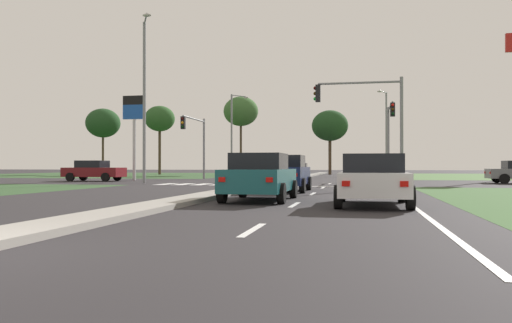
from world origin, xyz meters
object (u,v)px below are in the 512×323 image
(car_red_fifth, at_px, (289,169))
(traffic_signal_near_right, at_px, (369,112))
(street_lamp_fourth, at_px, (386,129))
(pedestrian_at_median, at_px, (300,164))
(fuel_price_totem, at_px, (134,118))
(street_lamp_second, at_px, (145,93))
(street_lamp_third, at_px, (233,130))
(car_blue_near, at_px, (301,169))
(traffic_signal_far_right, at_px, (390,127))
(car_maroon_third, at_px, (94,171))
(treeline_fourth, at_px, (330,126))
(car_white_seventh, at_px, (373,179))
(traffic_signal_far_left, at_px, (196,135))
(treeline_third, at_px, (241,112))
(treeline_second, at_px, (160,119))
(treeline_near, at_px, (103,123))
(car_teal_second, at_px, (260,176))
(car_navy_sixth, at_px, (286,173))

(car_red_fifth, distance_m, traffic_signal_near_right, 29.03)
(street_lamp_fourth, xyz_separation_m, pedestrian_at_median, (-8.37, -13.85, -4.15))
(fuel_price_totem, bearing_deg, street_lamp_second, -59.77)
(street_lamp_third, bearing_deg, car_blue_near, 64.87)
(traffic_signal_far_right, relative_size, street_lamp_second, 0.55)
(car_maroon_third, xyz_separation_m, treeline_fourth, (15.64, 31.00, 5.42))
(car_maroon_third, xyz_separation_m, car_white_seventh, (19.72, -19.84, -0.02))
(pedestrian_at_median, bearing_deg, traffic_signal_far_left, 30.34)
(car_maroon_third, bearing_deg, traffic_signal_near_right, 72.51)
(street_lamp_fourth, distance_m, treeline_third, 17.90)
(car_maroon_third, distance_m, street_lamp_fourth, 34.81)
(car_maroon_third, bearing_deg, pedestrian_at_median, 131.81)
(street_lamp_fourth, relative_size, treeline_third, 0.98)
(treeline_second, bearing_deg, car_red_fifth, -19.19)
(street_lamp_fourth, bearing_deg, pedestrian_at_median, -121.14)
(car_maroon_third, distance_m, traffic_signal_far_right, 22.35)
(car_red_fifth, relative_size, street_lamp_second, 0.40)
(traffic_signal_near_right, xyz_separation_m, street_lamp_third, (-14.18, 26.21, 0.93))
(treeline_near, bearing_deg, pedestrian_at_median, -28.32)
(car_teal_second, distance_m, traffic_signal_near_right, 13.15)
(car_red_fifth, xyz_separation_m, traffic_signal_far_right, (9.87, -16.57, 3.26))
(car_red_fifth, relative_size, street_lamp_fourth, 0.44)
(street_lamp_third, bearing_deg, street_lamp_fourth, 20.97)
(car_white_seventh, xyz_separation_m, treeline_second, (-25.63, 47.36, 6.38))
(street_lamp_second, height_order, street_lamp_third, street_lamp_second)
(treeline_near, bearing_deg, car_red_fifth, -13.25)
(treeline_fourth, bearing_deg, fuel_price_totem, -114.62)
(car_blue_near, xyz_separation_m, car_white_seventh, (8.01, -52.61, -0.00))
(pedestrian_at_median, bearing_deg, street_lamp_second, 47.84)
(treeline_fourth, bearing_deg, treeline_third, -165.31)
(car_teal_second, xyz_separation_m, pedestrian_at_median, (-2.20, 30.89, 0.47))
(car_navy_sixth, distance_m, street_lamp_fourth, 39.43)
(car_white_seventh, distance_m, street_lamp_second, 21.94)
(street_lamp_fourth, bearing_deg, street_lamp_second, -118.94)
(treeline_second, bearing_deg, car_blue_near, 16.60)
(treeline_near, bearing_deg, street_lamp_third, -20.91)
(traffic_signal_near_right, xyz_separation_m, pedestrian_at_median, (-5.94, 18.73, -2.83))
(car_white_seventh, xyz_separation_m, traffic_signal_far_left, (-13.34, 24.61, 2.85))
(traffic_signal_near_right, relative_size, fuel_price_totem, 0.91)
(car_navy_sixth, bearing_deg, traffic_signal_near_right, 58.50)
(treeline_second, bearing_deg, street_lamp_third, -33.12)
(treeline_third, bearing_deg, traffic_signal_far_right, -54.06)
(car_maroon_third, xyz_separation_m, car_navy_sixth, (16.14, -12.36, 0.04))
(traffic_signal_near_right, height_order, treeline_second, treeline_second)
(car_red_fifth, relative_size, car_white_seventh, 0.94)
(traffic_signal_far_left, height_order, street_lamp_third, street_lamp_third)
(traffic_signal_near_right, bearing_deg, car_maroon_third, 162.51)
(traffic_signal_far_left, height_order, street_lamp_second, street_lamp_second)
(car_white_seventh, bearing_deg, traffic_signal_far_left, 118.46)
(car_teal_second, relative_size, street_lamp_third, 0.50)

